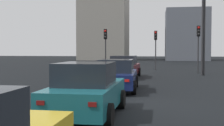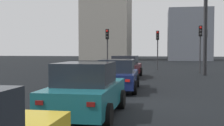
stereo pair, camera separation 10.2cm
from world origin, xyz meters
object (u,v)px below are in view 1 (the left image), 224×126
(traffic_light_far_left, at_px, (156,42))
(street_lamp_far, at_px, (203,8))
(traffic_light_near_left, at_px, (204,40))
(car_maroon_right_lead, at_px, (124,67))
(traffic_light_far_right, at_px, (198,39))
(car_teal_right_third, at_px, (87,91))
(car_navy_right_second, at_px, (117,75))
(street_lamp_kerbside, at_px, (205,9))
(traffic_light_near_right, at_px, (105,41))

(traffic_light_far_left, height_order, street_lamp_far, street_lamp_far)
(traffic_light_near_left, bearing_deg, car_maroon_right_lead, -29.86)
(traffic_light_far_right, bearing_deg, car_teal_right_third, -19.85)
(car_navy_right_second, distance_m, street_lamp_far, 11.86)
(car_navy_right_second, relative_size, street_lamp_kerbside, 0.48)
(traffic_light_far_left, bearing_deg, traffic_light_near_right, -42.25)
(traffic_light_near_right, distance_m, traffic_light_far_right, 7.97)
(car_maroon_right_lead, xyz_separation_m, traffic_light_far_left, (8.23, -2.19, 2.03))
(car_maroon_right_lead, height_order, car_navy_right_second, car_maroon_right_lead)
(car_navy_right_second, distance_m, traffic_light_far_right, 12.82)
(street_lamp_kerbside, bearing_deg, traffic_light_far_left, 34.99)
(traffic_light_near_left, bearing_deg, car_navy_right_second, -17.86)
(traffic_light_far_left, bearing_deg, car_maroon_right_lead, -7.51)
(traffic_light_far_left, height_order, traffic_light_far_right, traffic_light_far_right)
(car_navy_right_second, height_order, traffic_light_near_left, traffic_light_near_left)
(car_teal_right_third, bearing_deg, traffic_light_far_left, -4.72)
(traffic_light_far_right, bearing_deg, traffic_light_far_left, -137.21)
(car_teal_right_third, height_order, street_lamp_far, street_lamp_far)
(street_lamp_kerbside, distance_m, street_lamp_far, 0.17)
(car_maroon_right_lead, xyz_separation_m, traffic_light_far_right, (4.61, -5.80, 2.15))
(car_maroon_right_lead, distance_m, car_navy_right_second, 6.83)
(car_maroon_right_lead, xyz_separation_m, traffic_light_near_right, (4.52, 2.18, 2.01))
(street_lamp_kerbside, bearing_deg, car_navy_right_second, 149.79)
(car_maroon_right_lead, xyz_separation_m, car_teal_right_third, (-12.60, -0.29, 0.01))
(traffic_light_near_left, distance_m, traffic_light_far_right, 6.79)
(traffic_light_near_left, bearing_deg, traffic_light_near_right, -51.55)
(car_maroon_right_lead, height_order, street_lamp_far, street_lamp_far)
(traffic_light_near_right, xyz_separation_m, traffic_light_far_left, (3.71, -4.37, 0.03))
(car_navy_right_second, distance_m, traffic_light_far_left, 15.29)
(street_lamp_far, bearing_deg, street_lamp_kerbside, -59.73)
(car_navy_right_second, bearing_deg, street_lamp_kerbside, -32.17)
(car_teal_right_third, bearing_deg, car_navy_right_second, -0.58)
(traffic_light_far_left, relative_size, traffic_light_far_right, 0.96)
(traffic_light_far_right, bearing_deg, traffic_light_near_left, 165.89)
(traffic_light_far_left, bearing_deg, traffic_light_far_right, 52.28)
(car_maroon_right_lead, bearing_deg, street_lamp_far, -63.27)
(car_navy_right_second, xyz_separation_m, street_lamp_kerbside, (9.61, -5.60, 4.45))
(traffic_light_far_left, xyz_separation_m, street_lamp_kerbside, (-5.43, -3.80, 2.40))
(street_lamp_far, bearing_deg, car_maroon_right_lead, 114.84)
(traffic_light_near_right, bearing_deg, street_lamp_far, 76.42)
(car_teal_right_third, height_order, street_lamp_kerbside, street_lamp_kerbside)
(traffic_light_far_right, distance_m, street_lamp_far, 3.00)
(car_navy_right_second, bearing_deg, traffic_light_far_right, -27.25)
(car_maroon_right_lead, height_order, traffic_light_near_left, traffic_light_near_left)
(traffic_light_far_right, height_order, street_lamp_kerbside, street_lamp_kerbside)
(traffic_light_near_left, relative_size, street_lamp_far, 0.46)
(traffic_light_near_left, xyz_separation_m, traffic_light_far_left, (-3.02, 5.02, -0.20))
(traffic_light_near_left, relative_size, traffic_light_near_right, 1.09)
(car_teal_right_third, xyz_separation_m, traffic_light_far_right, (17.20, -5.51, 2.13))
(car_maroon_right_lead, relative_size, car_teal_right_third, 1.12)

